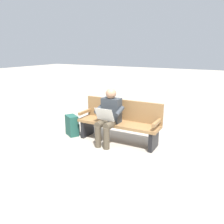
# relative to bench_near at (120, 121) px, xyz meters

# --- Properties ---
(ground_plane) EXTENTS (40.00, 40.00, 0.00)m
(ground_plane) POSITION_rel_bench_near_xyz_m (-0.00, 0.07, -0.46)
(ground_plane) COLOR #A89E8E
(bench_near) EXTENTS (1.81, 0.52, 0.90)m
(bench_near) POSITION_rel_bench_near_xyz_m (0.00, 0.00, 0.00)
(bench_near) COLOR olive
(bench_near) RESTS_ON ground
(person_seated) EXTENTS (0.58, 0.58, 1.18)m
(person_seated) POSITION_rel_bench_near_xyz_m (0.13, 0.24, 0.17)
(person_seated) COLOR #33383D
(person_seated) RESTS_ON ground
(backpack) EXTENTS (0.39, 0.36, 0.48)m
(backpack) POSITION_rel_bench_near_xyz_m (1.13, 0.24, -0.23)
(backpack) COLOR #1E4C42
(backpack) RESTS_ON ground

